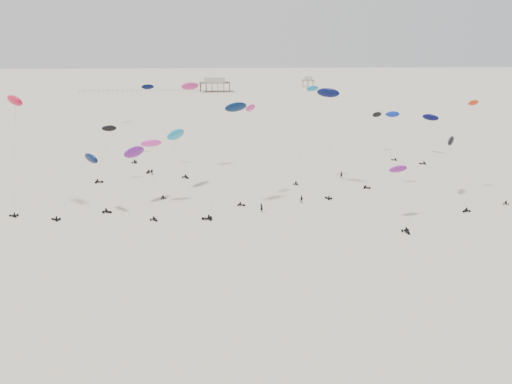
{
  "coord_description": "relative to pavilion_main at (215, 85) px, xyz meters",
  "views": [
    {
      "loc": [
        -6.28,
        -1.27,
        34.38
      ],
      "look_at": [
        0.0,
        88.0,
        7.0
      ],
      "focal_mm": 35.0,
      "sensor_mm": 36.0,
      "label": 1
    }
  ],
  "objects": [
    {
      "name": "rig_9",
      "position": [
        -23.45,
        -252.19,
        5.77
      ],
      "size": [
        10.38,
        7.5,
        13.6
      ],
      "rotation": [
        0.0,
        0.0,
        1.2
      ],
      "color": "black",
      "rests_on": "ground"
    },
    {
      "name": "rig_10",
      "position": [
        67.21,
        -203.88,
        5.8
      ],
      "size": [
        10.22,
        16.77,
        17.72
      ],
      "rotation": [
        0.0,
        0.0,
        1.43
      ],
      "color": "black",
      "rests_on": "ground"
    },
    {
      "name": "rig_11",
      "position": [
        42.21,
        -236.75,
        7.56
      ],
      "size": [
        8.48,
        3.73,
        18.38
      ],
      "rotation": [
        0.0,
        0.0,
        4.36
      ],
      "color": "black",
      "rests_on": "ground"
    },
    {
      "name": "spectator_2",
      "position": [
        -14.85,
        -221.63,
        -4.22
      ],
      "size": [
        1.31,
        0.92,
        2.02
      ],
      "primitive_type": "imported",
      "rotation": [
        0.0,
        0.0,
        6.03
      ],
      "color": "black",
      "rests_on": "ground"
    },
    {
      "name": "rig_1",
      "position": [
        62.33,
        -244.7,
        9.92
      ],
      "size": [
        7.17,
        13.06,
        22.81
      ],
      "rotation": [
        0.0,
        0.0,
        5.86
      ],
      "color": "black",
      "rests_on": "ground"
    },
    {
      "name": "pavilion_small",
      "position": [
        70.0,
        30.0,
        -0.74
      ],
      "size": [
        9.0,
        7.0,
        8.0
      ],
      "color": "brown",
      "rests_on": "ground"
    },
    {
      "name": "ground_plane",
      "position": [
        10.0,
        -150.0,
        -4.22
      ],
      "size": [
        900.0,
        900.0,
        0.0
      ],
      "primitive_type": "plane",
      "color": "beige"
    },
    {
      "name": "pier_fence",
      "position": [
        -52.0,
        -0.0,
        -3.45
      ],
      "size": [
        80.2,
        0.2,
        1.5
      ],
      "color": "black",
      "rests_on": "ground"
    },
    {
      "name": "rig_3",
      "position": [
        -16.05,
        -214.62,
        9.54
      ],
      "size": [
        3.53,
        10.4,
        23.05
      ],
      "rotation": [
        0.0,
        0.0,
        2.72
      ],
      "color": "black",
      "rests_on": "ground"
    },
    {
      "name": "rig_13",
      "position": [
        -37.34,
        -248.36,
        16.49
      ],
      "size": [
        5.9,
        8.79,
        24.22
      ],
      "rotation": [
        0.0,
        0.0,
        1.36
      ],
      "color": "black",
      "rests_on": "ground"
    },
    {
      "name": "rig_2",
      "position": [
        53.22,
        -200.24,
        5.08
      ],
      "size": [
        5.15,
        14.91,
        16.64
      ],
      "rotation": [
        0.0,
        0.0,
        1.34
      ],
      "color": "black",
      "rests_on": "ground"
    },
    {
      "name": "rig_8",
      "position": [
        28.62,
        -236.06,
        16.27
      ],
      "size": [
        6.12,
        14.51,
        24.67
      ],
      "rotation": [
        0.0,
        0.0,
        0.68
      ],
      "color": "black",
      "rests_on": "ground"
    },
    {
      "name": "pavilion_main",
      "position": [
        0.0,
        0.0,
        0.0
      ],
      "size": [
        21.0,
        13.0,
        9.8
      ],
      "color": "brown",
      "rests_on": "ground"
    },
    {
      "name": "rig_17",
      "position": [
        5.77,
        -249.48,
        13.35
      ],
      "size": [
        10.24,
        12.98,
        23.22
      ],
      "rotation": [
        0.0,
        0.0,
        1.55
      ],
      "color": "black",
      "rests_on": "ground"
    },
    {
      "name": "rig_6",
      "position": [
        -10.99,
        -247.66,
        7.0
      ],
      "size": [
        4.89,
        13.96,
        16.52
      ],
      "rotation": [
        0.0,
        0.0,
        3.88
      ],
      "color": "black",
      "rests_on": "ground"
    },
    {
      "name": "spectator_0",
      "position": [
        11.75,
        -253.46,
        -4.22
      ],
      "size": [
        0.96,
        0.95,
        2.2
      ],
      "primitive_type": "imported",
      "rotation": [
        0.0,
        0.0,
        2.37
      ],
      "color": "black",
      "rests_on": "ground"
    },
    {
      "name": "spectator_1",
      "position": [
        21.08,
        -248.05,
        -4.22
      ],
      "size": [
        1.05,
        0.7,
        2.0
      ],
      "primitive_type": "imported",
      "rotation": [
        0.0,
        0.0,
        6.42
      ],
      "color": "black",
      "rests_on": "ground"
    },
    {
      "name": "rig_4",
      "position": [
        -4.63,
        -216.74,
        14.11
      ],
      "size": [
        5.34,
        14.28,
        24.41
      ],
      "rotation": [
        0.0,
        0.0,
        3.81
      ],
      "color": "black",
      "rests_on": "ground"
    },
    {
      "name": "rig_0",
      "position": [
        37.99,
        -261.39,
        3.13
      ],
      "size": [
        4.51,
        10.69,
        12.07
      ],
      "rotation": [
        0.0,
        0.0,
        3.26
      ],
      "color": "black",
      "rests_on": "ground"
    },
    {
      "name": "spectator_3",
      "position": [
        34.51,
        -228.54,
        -4.22
      ],
      "size": [
        0.8,
        0.58,
        2.1
      ],
      "primitive_type": "imported",
      "rotation": [
        0.0,
        0.0,
        3.07
      ],
      "color": "black",
      "rests_on": "ground"
    },
    {
      "name": "rig_7",
      "position": [
        -25.31,
        -227.04,
        4.15
      ],
      "size": [
        6.06,
        4.05,
        14.2
      ],
      "rotation": [
        0.0,
        0.0,
        4.74
      ],
      "color": "black",
      "rests_on": "ground"
    },
    {
      "name": "rig_5",
      "position": [
        24.68,
        -230.32,
        10.77
      ],
      "size": [
        7.12,
        7.59,
        23.85
      ],
      "rotation": [
        0.0,
        0.0,
        6.02
      ],
      "color": "black",
      "rests_on": "ground"
    },
    {
      "name": "rig_12",
      "position": [
        54.9,
        -246.41,
        6.61
      ],
      "size": [
        3.79,
        15.14,
        16.26
      ],
      "rotation": [
        0.0,
        0.0,
        2.03
      ],
      "color": "black",
      "rests_on": "ground"
    },
    {
      "name": "rig_15",
      "position": [
        -7.17,
        -234.6,
        8.0
      ],
      "size": [
        6.25,
        13.04,
        15.59
      ],
      "rotation": [
        0.0,
        0.0,
        0.33
      ],
      "color": "black",
      "rests_on": "ground"
    },
    {
      "name": "rig_18",
      "position": [
        9.6,
        -243.77,
        11.31
      ],
      "size": [
        5.15,
        9.71,
        21.17
      ],
      "rotation": [
        0.0,
        0.0,
        4.29
      ],
      "color": "black",
      "rests_on": "ground"
    },
    {
      "name": "rig_16",
      "position": [
        -24.37,
        -198.69,
        2.9
      ],
      "size": [
        7.35,
        16.21,
        16.32
      ],
      "rotation": [
        0.0,
        0.0,
        6.07
      ],
      "color": "black",
      "rests_on": "ground"
    },
    {
      "name": "rig_14",
      "position": [
        -15.7,
        -245.87,
        5.75
      ],
      "size": [
        9.0,
        10.71,
        13.65
      ],
      "rotation": [
        0.0,
        0.0,
        4.28
      ],
      "color": "black",
      "rests_on": "ground"
    }
  ]
}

